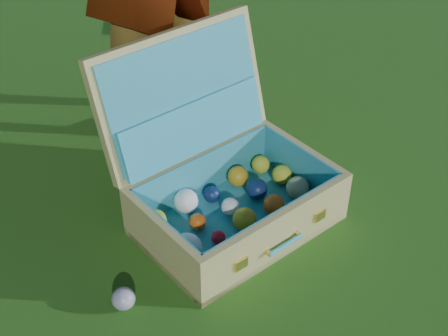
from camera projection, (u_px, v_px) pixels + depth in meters
The scene contains 3 objects.
ground at pixel (241, 245), 1.83m from camera, with size 60.00×60.00×0.00m, color #215114.
stray_ball at pixel (123, 299), 1.63m from camera, with size 0.06×0.06×0.06m, color #446DB3.
suitcase at pixel (219, 173), 1.86m from camera, with size 0.63×0.59×0.53m.
Camera 1 is at (-0.73, -1.09, 1.30)m, focal length 50.00 mm.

